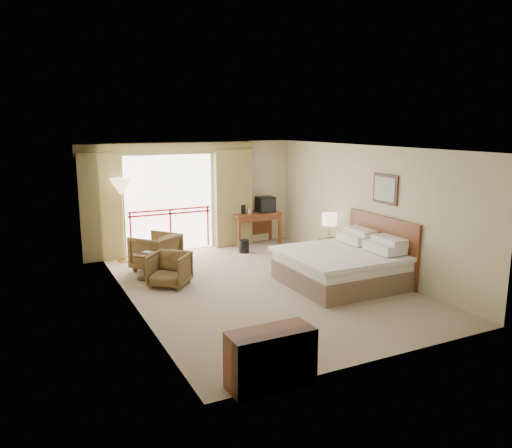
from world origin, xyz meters
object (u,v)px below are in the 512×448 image
armchair_far (156,270)px  floor_lamp (121,190)px  bed (343,266)px  wastebasket (244,246)px  table_lamp (329,220)px  dresser (271,358)px  armchair_near (170,286)px  desk (254,219)px  tv (266,204)px  nightstand (330,251)px  side_table (145,262)px

armchair_far → floor_lamp: size_ratio=0.46×
bed → wastebasket: bed is taller
table_lamp → wastebasket: size_ratio=1.87×
wastebasket → dresser: size_ratio=0.30×
bed → table_lamp: bearing=65.5°
armchair_far → armchair_near: 1.20m
desk → armchair_far: desk is taller
bed → tv: bearing=86.5°
armchair_near → dresser: size_ratio=0.68×
nightstand → side_table: (-4.11, 0.63, 0.10)m
wastebasket → dresser: dresser is taller
wastebasket → side_table: 2.92m
bed → tv: (0.24, 3.80, 0.66)m
wastebasket → desk: bearing=49.1°
desk → wastebasket: desk is taller
tv → armchair_far: (-3.31, -1.21, -1.04)m
desk → dresser: desk is taller
tv → wastebasket: (-0.95, -0.69, -0.88)m
armchair_near → side_table: 0.81m
bed → armchair_far: 4.04m
armchair_far → floor_lamp: floor_lamp is taller
bed → armchair_far: bed is taller
tv → side_table: 4.12m
table_lamp → dresser: table_lamp is taller
bed → wastebasket: 3.20m
bed → dresser: bearing=-137.5°
desk → side_table: size_ratio=2.38×
dresser → nightstand: bearing=52.1°
wastebasket → floor_lamp: (-2.83, 0.49, 1.50)m
bed → tv: 3.87m
wastebasket → tv: bearing=36.0°
bed → floor_lamp: bearing=134.6°
dresser → wastebasket: bearing=71.8°
desk → floor_lamp: (-3.49, -0.27, 1.01)m
nightstand → side_table: size_ratio=0.98×
desk → side_table: desk is taller
tv → side_table: (-3.67, -1.76, -0.67)m
wastebasket → armchair_near: 2.95m
nightstand → armchair_near: bearing=-175.7°
table_lamp → desk: table_lamp is taller
table_lamp → wastebasket: bearing=130.3°
table_lamp → armchair_far: 4.03m
table_lamp → nightstand: bearing=-90.0°
desk → table_lamp: bearing=-69.1°
bed → desk: 3.88m
floor_lamp → desk: bearing=4.4°
bed → armchair_near: bearing=155.9°
nightstand → tv: tv is taller
bed → floor_lamp: floor_lamp is taller
tv → dresser: 7.48m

